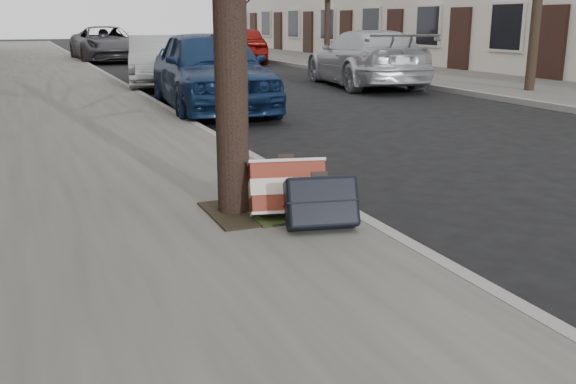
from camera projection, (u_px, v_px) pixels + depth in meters
name	position (u px, v px, depth m)	size (l,w,h in m)	color
ground	(540.00, 237.00, 5.20)	(120.00, 120.00, 0.00)	black
near_sidewalk	(21.00, 83.00, 17.17)	(5.00, 70.00, 0.12)	slate
far_sidewalk	(391.00, 71.00, 21.46)	(4.00, 70.00, 0.12)	slate
dirt_patch	(258.00, 210.00, 5.49)	(0.85, 0.85, 0.01)	black
suitcase_red	(288.00, 188.00, 5.31)	(0.62, 0.17, 0.45)	maroon
suitcase_navy	(321.00, 202.00, 4.97)	(0.57, 0.18, 0.40)	black
car_near_front	(211.00, 70.00, 12.22)	(1.85, 4.60, 1.57)	#11264D
car_near_mid	(158.00, 61.00, 16.64)	(1.40, 4.01, 1.32)	#A3A5AA
car_near_back	(106.00, 44.00, 26.70)	(2.41, 5.22, 1.45)	#3B3B40
car_far_front	(365.00, 58.00, 16.76)	(2.04, 5.01, 1.45)	#B6B9BF
car_far_back	(243.00, 45.00, 25.87)	(1.74, 4.32, 1.47)	maroon
tree_far_c	(241.00, 5.00, 32.77)	(0.22, 0.22, 4.64)	black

